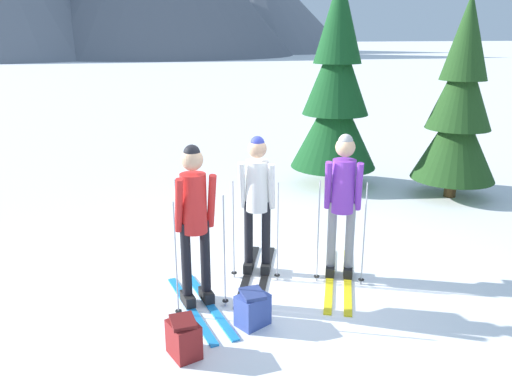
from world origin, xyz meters
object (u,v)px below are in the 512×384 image
object	(u,v)px
skier_in_red	(194,216)
pine_tree_mid	(336,92)
skier_in_purple	(343,198)
pine_tree_near	(459,108)
backpack_on_snow_front	(253,309)
backpack_on_snow_beside	(184,338)
skier_in_white	(257,200)

from	to	relation	value
skier_in_red	pine_tree_mid	bearing A→B (deg)	46.05
skier_in_red	skier_in_purple	bearing A→B (deg)	2.70
pine_tree_near	pine_tree_mid	distance (m)	2.25
skier_in_purple	skier_in_red	bearing A→B (deg)	-177.30
backpack_on_snow_front	pine_tree_near	bearing A→B (deg)	31.35
skier_in_red	skier_in_purple	world-z (taller)	skier_in_red
backpack_on_snow_front	backpack_on_snow_beside	xyz separation A→B (m)	(-0.78, -0.29, 0.00)
pine_tree_mid	skier_in_purple	bearing A→B (deg)	-116.03
skier_in_purple	pine_tree_near	xyz separation A→B (m)	(3.54, 2.28, 0.63)
backpack_on_snow_front	skier_in_white	bearing A→B (deg)	68.46
pine_tree_near	pine_tree_mid	world-z (taller)	pine_tree_mid
backpack_on_snow_front	backpack_on_snow_beside	bearing A→B (deg)	-159.45
skier_in_purple	backpack_on_snow_front	xyz separation A→B (m)	(-1.40, -0.73, -0.84)
skier_in_white	pine_tree_near	distance (m)	4.90
pine_tree_near	pine_tree_mid	bearing A→B (deg)	140.67
backpack_on_snow_front	pine_tree_mid	bearing A→B (deg)	54.10
backpack_on_snow_front	backpack_on_snow_beside	size ratio (longest dim) A/B	1.02
skier_in_white	skier_in_purple	distance (m)	1.04
pine_tree_mid	backpack_on_snow_front	distance (m)	5.72
pine_tree_mid	skier_in_red	bearing A→B (deg)	-133.95
skier_in_red	skier_in_white	xyz separation A→B (m)	(0.90, 0.51, -0.07)
backpack_on_snow_beside	pine_tree_near	bearing A→B (deg)	29.99
backpack_on_snow_beside	skier_in_purple	bearing A→B (deg)	25.09
skier_in_red	pine_tree_mid	distance (m)	5.32
pine_tree_mid	backpack_on_snow_beside	world-z (taller)	pine_tree_mid
skier_in_purple	backpack_on_snow_front	bearing A→B (deg)	-152.50
skier_in_purple	backpack_on_snow_beside	xyz separation A→B (m)	(-2.18, -1.02, -0.84)
skier_in_red	pine_tree_mid	world-z (taller)	pine_tree_mid
pine_tree_mid	backpack_on_snow_front	size ratio (longest dim) A/B	10.42
backpack_on_snow_front	backpack_on_snow_beside	distance (m)	0.84
pine_tree_mid	backpack_on_snow_beside	xyz separation A→B (m)	(-3.99, -4.72, -1.66)
pine_tree_near	backpack_on_snow_beside	distance (m)	6.77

